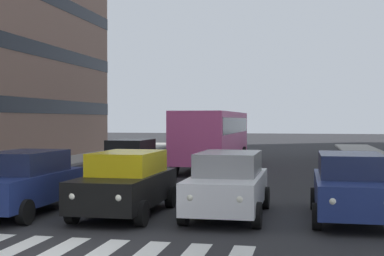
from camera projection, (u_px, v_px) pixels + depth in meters
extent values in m
plane|color=#262628|center=(53.00, 254.00, 10.39)|extent=(180.00, 180.00, 0.00)
cube|color=silver|center=(96.00, 256.00, 10.21)|extent=(0.45, 2.80, 0.01)
cube|color=silver|center=(53.00, 253.00, 10.39)|extent=(0.45, 2.80, 0.01)
cube|color=silver|center=(10.00, 251.00, 10.58)|extent=(0.45, 2.80, 0.01)
cube|color=navy|center=(351.00, 192.00, 13.83)|extent=(1.80, 4.40, 0.80)
cube|color=#1D2547|center=(351.00, 165.00, 14.02)|extent=(1.58, 2.46, 0.60)
cylinder|color=black|center=(317.00, 217.00, 12.60)|extent=(0.22, 0.64, 0.64)
cylinder|color=black|center=(380.00, 201.00, 15.08)|extent=(0.22, 0.64, 0.64)
cylinder|color=black|center=(314.00, 199.00, 15.44)|extent=(0.22, 0.64, 0.64)
sphere|color=white|center=(333.00, 201.00, 11.85)|extent=(0.18, 0.18, 0.18)
cube|color=silver|center=(228.00, 190.00, 14.38)|extent=(1.80, 4.40, 0.80)
cube|color=gray|center=(229.00, 163.00, 14.56)|extent=(1.58, 2.46, 0.60)
cylinder|color=black|center=(257.00, 215.00, 12.78)|extent=(0.22, 0.64, 0.64)
cylinder|color=black|center=(183.00, 213.00, 13.15)|extent=(0.22, 0.64, 0.64)
cylinder|color=black|center=(265.00, 198.00, 15.62)|extent=(0.22, 0.64, 0.64)
cylinder|color=black|center=(205.00, 196.00, 15.99)|extent=(0.22, 0.64, 0.64)
sphere|color=white|center=(240.00, 199.00, 12.15)|extent=(0.18, 0.18, 0.18)
sphere|color=white|center=(190.00, 198.00, 12.39)|extent=(0.18, 0.18, 0.18)
cube|color=black|center=(126.00, 189.00, 14.59)|extent=(1.80, 4.40, 0.80)
cube|color=yellow|center=(128.00, 162.00, 14.77)|extent=(1.58, 2.46, 0.60)
cylinder|color=black|center=(141.00, 214.00, 12.99)|extent=(0.22, 0.64, 0.64)
cylinder|color=black|center=(72.00, 211.00, 13.36)|extent=(0.22, 0.64, 0.64)
cylinder|color=black|center=(171.00, 197.00, 15.83)|extent=(0.22, 0.64, 0.64)
cylinder|color=black|center=(113.00, 195.00, 16.20)|extent=(0.22, 0.64, 0.64)
sphere|color=white|center=(119.00, 198.00, 12.37)|extent=(0.18, 0.18, 0.18)
sphere|color=white|center=(73.00, 196.00, 12.60)|extent=(0.18, 0.18, 0.18)
cube|color=navy|center=(22.00, 188.00, 14.80)|extent=(1.80, 4.40, 0.80)
cube|color=#1D2547|center=(26.00, 162.00, 14.98)|extent=(1.58, 2.46, 0.60)
cylinder|color=black|center=(25.00, 212.00, 13.20)|extent=(0.22, 0.64, 0.64)
cylinder|color=black|center=(75.00, 196.00, 16.04)|extent=(0.22, 0.64, 0.64)
cylinder|color=black|center=(20.00, 194.00, 16.41)|extent=(0.22, 0.64, 0.64)
cube|color=black|center=(130.00, 162.00, 23.53)|extent=(1.80, 4.40, 0.80)
cube|color=black|center=(131.00, 146.00, 23.71)|extent=(1.58, 2.46, 0.60)
cylinder|color=black|center=(139.00, 175.00, 21.93)|extent=(0.22, 0.64, 0.64)
cylinder|color=black|center=(98.00, 174.00, 22.30)|extent=(0.22, 0.64, 0.64)
cylinder|color=black|center=(158.00, 169.00, 24.77)|extent=(0.22, 0.64, 0.64)
cylinder|color=black|center=(121.00, 168.00, 25.14)|extent=(0.22, 0.64, 0.64)
sphere|color=white|center=(126.00, 165.00, 21.31)|extent=(0.18, 0.18, 0.18)
sphere|color=white|center=(99.00, 164.00, 21.54)|extent=(0.18, 0.18, 0.18)
cube|color=#DB5193|center=(213.00, 135.00, 28.69)|extent=(2.50, 10.50, 2.50)
cube|color=black|center=(213.00, 125.00, 28.69)|extent=(2.52, 9.87, 0.80)
cylinder|color=black|center=(227.00, 165.00, 24.86)|extent=(0.28, 1.00, 1.00)
cylinder|color=black|center=(175.00, 164.00, 25.38)|extent=(0.28, 1.00, 1.00)
cylinder|color=black|center=(243.00, 155.00, 31.54)|extent=(0.28, 1.00, 1.00)
cylinder|color=black|center=(202.00, 155.00, 32.05)|extent=(0.28, 1.00, 1.00)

